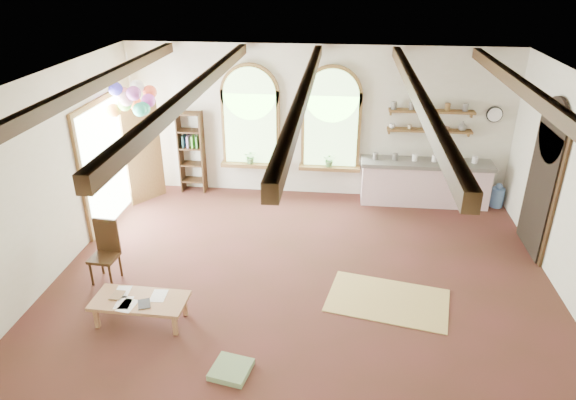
# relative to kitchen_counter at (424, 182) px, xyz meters

# --- Properties ---
(floor) EXTENTS (8.00, 8.00, 0.00)m
(floor) POSITION_rel_kitchen_counter_xyz_m (-2.30, -3.20, -0.48)
(floor) COLOR #542722
(floor) RESTS_ON ground
(ceiling_beams) EXTENTS (6.20, 6.80, 0.18)m
(ceiling_beams) POSITION_rel_kitchen_counter_xyz_m (-2.30, -3.20, 2.62)
(ceiling_beams) COLOR #392512
(ceiling_beams) RESTS_ON ceiling
(window_left) EXTENTS (1.30, 0.28, 2.20)m
(window_left) POSITION_rel_kitchen_counter_xyz_m (-3.70, 0.23, 1.16)
(window_left) COLOR brown
(window_left) RESTS_ON floor
(window_right) EXTENTS (1.30, 0.28, 2.20)m
(window_right) POSITION_rel_kitchen_counter_xyz_m (-2.00, 0.23, 1.16)
(window_right) COLOR brown
(window_right) RESTS_ON floor
(left_doorway) EXTENTS (0.10, 1.90, 2.50)m
(left_doorway) POSITION_rel_kitchen_counter_xyz_m (-6.25, -1.40, 0.67)
(left_doorway) COLOR brown
(left_doorway) RESTS_ON floor
(right_doorway) EXTENTS (0.10, 1.30, 2.40)m
(right_doorway) POSITION_rel_kitchen_counter_xyz_m (1.65, -1.70, 0.62)
(right_doorway) COLOR black
(right_doorway) RESTS_ON floor
(kitchen_counter) EXTENTS (2.68, 0.62, 0.94)m
(kitchen_counter) POSITION_rel_kitchen_counter_xyz_m (0.00, 0.00, 0.00)
(kitchen_counter) COLOR silver
(kitchen_counter) RESTS_ON floor
(wall_shelf_lower) EXTENTS (1.70, 0.24, 0.04)m
(wall_shelf_lower) POSITION_rel_kitchen_counter_xyz_m (0.00, 0.18, 1.07)
(wall_shelf_lower) COLOR brown
(wall_shelf_lower) RESTS_ON wall_back
(wall_shelf_upper) EXTENTS (1.70, 0.24, 0.04)m
(wall_shelf_upper) POSITION_rel_kitchen_counter_xyz_m (0.00, 0.18, 1.47)
(wall_shelf_upper) COLOR brown
(wall_shelf_upper) RESTS_ON wall_back
(wall_clock) EXTENTS (0.32, 0.04, 0.32)m
(wall_clock) POSITION_rel_kitchen_counter_xyz_m (1.25, 0.25, 1.42)
(wall_clock) COLOR black
(wall_clock) RESTS_ON wall_back
(bookshelf) EXTENTS (0.53, 0.32, 1.80)m
(bookshelf) POSITION_rel_kitchen_counter_xyz_m (-5.00, 0.12, 0.42)
(bookshelf) COLOR #392512
(bookshelf) RESTS_ON floor
(coffee_table) EXTENTS (1.34, 0.65, 0.38)m
(coffee_table) POSITION_rel_kitchen_counter_xyz_m (-4.50, -4.45, -0.14)
(coffee_table) COLOR #AA794E
(coffee_table) RESTS_ON floor
(side_chair) EXTENTS (0.44, 0.44, 1.02)m
(side_chair) POSITION_rel_kitchen_counter_xyz_m (-5.43, -3.49, -0.18)
(side_chair) COLOR #392512
(side_chair) RESTS_ON floor
(floor_mat) EXTENTS (1.98, 1.44, 0.02)m
(floor_mat) POSITION_rel_kitchen_counter_xyz_m (-0.96, -3.58, -0.47)
(floor_mat) COLOR #CFC067
(floor_mat) RESTS_ON floor
(floor_cushion) EXTENTS (0.55, 0.55, 0.08)m
(floor_cushion) POSITION_rel_kitchen_counter_xyz_m (-3.02, -5.30, -0.44)
(floor_cushion) COLOR gray
(floor_cushion) RESTS_ON floor
(water_jug_a) EXTENTS (0.33, 0.33, 0.64)m
(water_jug_a) POSITION_rel_kitchen_counter_xyz_m (0.80, -0.04, -0.20)
(water_jug_a) COLOR #557DB7
(water_jug_a) RESTS_ON floor
(water_jug_b) EXTENTS (0.27, 0.27, 0.52)m
(water_jug_b) POSITION_rel_kitchen_counter_xyz_m (1.52, -0.00, -0.25)
(water_jug_b) COLOR #557DB7
(water_jug_b) RESTS_ON floor
(balloon_cluster) EXTENTS (0.83, 0.87, 1.16)m
(balloon_cluster) POSITION_rel_kitchen_counter_xyz_m (-5.71, -1.01, 1.86)
(balloon_cluster) COLOR white
(balloon_cluster) RESTS_ON floor
(table_book) EXTENTS (0.17, 0.25, 0.02)m
(table_book) POSITION_rel_kitchen_counter_xyz_m (-4.93, -4.40, -0.09)
(table_book) COLOR olive
(table_book) RESTS_ON coffee_table
(tablet) EXTENTS (0.24, 0.28, 0.01)m
(tablet) POSITION_rel_kitchen_counter_xyz_m (-4.39, -4.55, -0.09)
(tablet) COLOR black
(tablet) RESTS_ON coffee_table
(potted_plant_left) EXTENTS (0.27, 0.23, 0.30)m
(potted_plant_left) POSITION_rel_kitchen_counter_xyz_m (-3.70, 0.12, 0.37)
(potted_plant_left) COLOR #598C4C
(potted_plant_left) RESTS_ON window_left
(potted_plant_right) EXTENTS (0.27, 0.23, 0.30)m
(potted_plant_right) POSITION_rel_kitchen_counter_xyz_m (-2.00, 0.12, 0.37)
(potted_plant_right) COLOR #598C4C
(potted_plant_right) RESTS_ON window_right
(shelf_cup_a) EXTENTS (0.12, 0.10, 0.10)m
(shelf_cup_a) POSITION_rel_kitchen_counter_xyz_m (-0.75, 0.18, 1.14)
(shelf_cup_a) COLOR white
(shelf_cup_a) RESTS_ON wall_shelf_lower
(shelf_cup_b) EXTENTS (0.10, 0.10, 0.09)m
(shelf_cup_b) POSITION_rel_kitchen_counter_xyz_m (-0.40, 0.18, 1.14)
(shelf_cup_b) COLOR beige
(shelf_cup_b) RESTS_ON wall_shelf_lower
(shelf_bowl_a) EXTENTS (0.22, 0.22, 0.05)m
(shelf_bowl_a) POSITION_rel_kitchen_counter_xyz_m (-0.05, 0.18, 1.12)
(shelf_bowl_a) COLOR beige
(shelf_bowl_a) RESTS_ON wall_shelf_lower
(shelf_bowl_b) EXTENTS (0.20, 0.20, 0.06)m
(shelf_bowl_b) POSITION_rel_kitchen_counter_xyz_m (0.30, 0.18, 1.12)
(shelf_bowl_b) COLOR #8C664C
(shelf_bowl_b) RESTS_ON wall_shelf_lower
(shelf_vase) EXTENTS (0.18, 0.18, 0.19)m
(shelf_vase) POSITION_rel_kitchen_counter_xyz_m (0.65, 0.18, 1.19)
(shelf_vase) COLOR slate
(shelf_vase) RESTS_ON wall_shelf_lower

